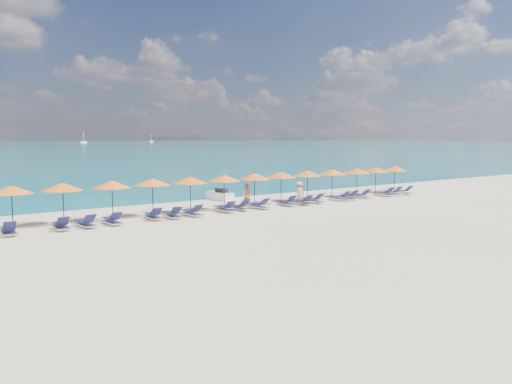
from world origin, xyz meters
TOP-DOWN VIEW (x-y plane):
  - ground at (0.00, 0.00)m, footprint 1400.00×1400.00m
  - sailboat_near at (142.36, 500.50)m, footprint 6.39×2.13m
  - sailboat_far at (259.49, 593.42)m, footprint 5.18×1.73m
  - jetski at (1.26, 9.21)m, footprint 1.08×2.41m
  - beachgoer_a at (0.99, 5.32)m, footprint 0.70×0.63m
  - beachgoer_b at (0.71, 4.94)m, footprint 0.82×0.70m
  - beachgoer_c at (4.67, 4.28)m, footprint 1.05×0.60m
  - umbrella_1 at (-13.52, 4.82)m, footprint 2.10×2.10m
  - umbrella_2 at (-11.08, 4.84)m, footprint 2.10×2.10m
  - umbrella_3 at (-8.51, 4.71)m, footprint 2.10×2.10m
  - umbrella_4 at (-6.07, 4.84)m, footprint 2.10×2.10m
  - umbrella_5 at (-3.68, 4.71)m, footprint 2.10×2.10m
  - umbrella_6 at (-1.25, 4.71)m, footprint 2.10×2.10m
  - umbrella_7 at (1.20, 4.80)m, footprint 2.10×2.10m
  - umbrella_8 at (3.55, 4.92)m, footprint 2.10×2.10m
  - umbrella_9 at (5.98, 4.91)m, footprint 2.10×2.10m
  - umbrella_10 at (8.47, 4.90)m, footprint 2.10×2.10m
  - umbrella_11 at (10.97, 4.72)m, footprint 2.10×2.10m
  - umbrella_12 at (13.37, 4.90)m, footprint 2.10×2.10m
  - umbrella_13 at (15.74, 4.92)m, footprint 2.10×2.10m
  - lounger_2 at (-13.94, 3.57)m, footprint 0.73×1.74m
  - lounger_3 at (-11.59, 3.53)m, footprint 0.70×1.73m
  - lounger_4 at (-10.38, 3.48)m, footprint 0.76×1.74m
  - lounger_5 at (-9.01, 3.47)m, footprint 0.67×1.72m
  - lounger_6 at (-6.58, 3.73)m, footprint 0.76×1.75m
  - lounger_7 at (-5.50, 3.46)m, footprint 0.79×1.75m
  - lounger_8 at (-4.23, 3.52)m, footprint 0.77×1.75m
  - lounger_9 at (-1.83, 3.72)m, footprint 0.65×1.71m
  - lounger_10 at (-0.73, 3.80)m, footprint 0.77×1.75m
  - lounger_11 at (0.74, 3.69)m, footprint 0.79×1.75m
  - lounger_12 at (3.14, 3.78)m, footprint 0.72×1.73m
  - lounger_13 at (4.27, 3.45)m, footprint 0.67×1.72m
  - lounger_14 at (5.60, 3.76)m, footprint 0.67×1.72m
  - lounger_15 at (8.00, 3.58)m, footprint 0.74×1.74m
  - lounger_16 at (9.01, 3.70)m, footprint 0.65×1.71m
  - lounger_17 at (10.40, 3.76)m, footprint 0.63×1.70m
  - lounger_18 at (12.92, 3.57)m, footprint 0.71×1.73m
  - lounger_19 at (13.91, 3.58)m, footprint 0.69×1.72m
  - lounger_20 at (15.22, 3.55)m, footprint 0.72×1.73m

SIDE VIEW (x-z plane):
  - ground at x=0.00m, z-range 0.00..0.00m
  - lounger_2 at x=-13.94m, z-range -0.09..0.56m
  - lounger_3 at x=-11.59m, z-range -0.09..0.56m
  - lounger_4 at x=-10.38m, z-range -0.09..0.56m
  - lounger_5 at x=-9.01m, z-range -0.09..0.56m
  - lounger_6 at x=-6.58m, z-range -0.09..0.56m
  - lounger_7 at x=-5.50m, z-range -0.09..0.56m
  - lounger_8 at x=-4.23m, z-range -0.09..0.56m
  - lounger_9 at x=-1.83m, z-range -0.09..0.56m
  - lounger_10 at x=-0.73m, z-range -0.09..0.56m
  - lounger_11 at x=0.74m, z-range -0.09..0.56m
  - lounger_12 at x=3.14m, z-range -0.09..0.56m
  - lounger_13 at x=4.27m, z-range -0.09..0.56m
  - lounger_14 at x=5.60m, z-range -0.09..0.56m
  - lounger_15 at x=8.00m, z-range -0.09..0.56m
  - lounger_16 at x=9.01m, z-range -0.09..0.56m
  - lounger_17 at x=10.40m, z-range -0.09..0.56m
  - lounger_18 at x=12.92m, z-range -0.09..0.56m
  - lounger_19 at x=13.91m, z-range -0.09..0.56m
  - lounger_20 at x=15.22m, z-range -0.09..0.56m
  - jetski at x=1.26m, z-range -0.07..0.76m
  - beachgoer_b at x=0.71m, z-range 0.00..1.47m
  - beachgoer_c at x=4.67m, z-range 0.00..1.54m
  - beachgoer_a at x=0.99m, z-range 0.00..1.62m
  - sailboat_far at x=259.49m, z-range -3.77..5.72m
  - sailboat_near at x=142.36m, z-range -4.66..7.06m
  - umbrella_1 at x=-13.52m, z-range 0.88..3.16m
  - umbrella_2 at x=-11.08m, z-range 0.88..3.16m
  - umbrella_3 at x=-8.51m, z-range 0.88..3.16m
  - umbrella_4 at x=-6.07m, z-range 0.88..3.16m
  - umbrella_5 at x=-3.68m, z-range 0.88..3.16m
  - umbrella_6 at x=-1.25m, z-range 0.88..3.16m
  - umbrella_7 at x=1.20m, z-range 0.88..3.16m
  - umbrella_8 at x=3.55m, z-range 0.88..3.16m
  - umbrella_9 at x=5.98m, z-range 0.88..3.16m
  - umbrella_10 at x=8.47m, z-range 0.88..3.16m
  - umbrella_11 at x=10.97m, z-range 0.88..3.16m
  - umbrella_12 at x=13.37m, z-range 0.88..3.16m
  - umbrella_13 at x=15.74m, z-range 0.88..3.16m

